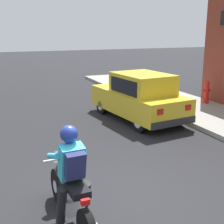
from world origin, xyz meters
name	(u,v)px	position (x,y,z in m)	size (l,w,h in m)	color
ground_plane	(127,202)	(0.00, 0.00, 0.00)	(80.00, 80.00, 0.00)	black
motorcycle_with_rider	(71,185)	(-1.05, -0.25, 0.68)	(0.57, 2.02, 1.62)	black
car_hatchback	(139,97)	(2.60, 4.58, 0.77)	(2.06, 3.94, 1.57)	black
fire_hydrant	(206,92)	(5.88, 5.21, 0.57)	(0.36, 0.24, 0.88)	red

